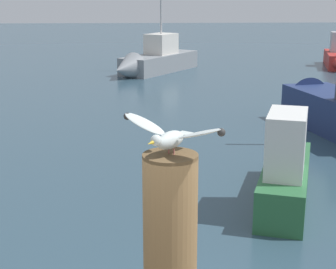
{
  "coord_description": "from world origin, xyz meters",
  "views": [
    {
      "loc": [
        -0.61,
        -3.3,
        3.4
      ],
      "look_at": [
        -0.44,
        -0.18,
        2.57
      ],
      "focal_mm": 56.66,
      "sensor_mm": 36.0,
      "label": 1
    }
  ],
  "objects": [
    {
      "name": "seagull",
      "position": [
        -0.45,
        -0.43,
        2.63
      ],
      "size": [
        0.59,
        0.51,
        0.2
      ],
      "color": "#C66A60",
      "rests_on": "mooring_post"
    },
    {
      "name": "boat_grey",
      "position": [
        -0.07,
        19.87,
        0.53
      ],
      "size": [
        4.17,
        5.21,
        4.45
      ],
      "color": "gray",
      "rests_on": "ground_plane"
    },
    {
      "name": "boat_red",
      "position": [
        8.58,
        21.24,
        0.45
      ],
      "size": [
        1.76,
        4.02,
        1.61
      ],
      "color": "#B72D28",
      "rests_on": "ground_plane"
    },
    {
      "name": "mooring_post",
      "position": [
        -0.44,
        -0.43,
        2.01
      ],
      "size": [
        0.32,
        0.32,
        1.02
      ],
      "primitive_type": "cylinder",
      "color": "brown",
      "rests_on": "harbor_quay"
    },
    {
      "name": "boat_green",
      "position": [
        1.82,
        5.02,
        0.55
      ],
      "size": [
        1.75,
        3.47,
        1.63
      ],
      "color": "#2D6B3D",
      "rests_on": "ground_plane"
    }
  ]
}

